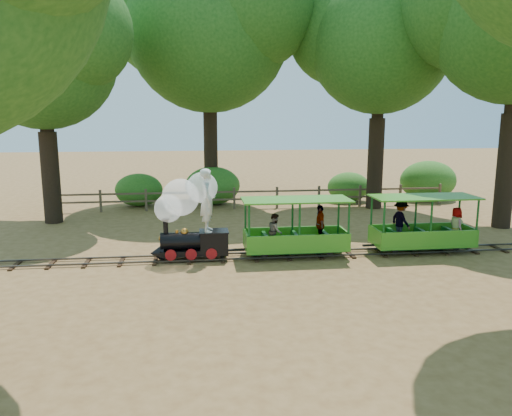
{
  "coord_description": "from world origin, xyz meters",
  "views": [
    {
      "loc": [
        -2.75,
        -14.63,
        4.36
      ],
      "look_at": [
        -0.9,
        0.5,
        1.46
      ],
      "focal_mm": 35.0,
      "sensor_mm": 36.0,
      "label": 1
    }
  ],
  "objects": [
    {
      "name": "locomotive",
      "position": [
        -2.97,
        0.05,
        1.56
      ],
      "size": [
        2.34,
        1.1,
        2.82
      ],
      "color": "black",
      "rests_on": "ground"
    },
    {
      "name": "oak_nc",
      "position": [
        -2.04,
        9.6,
        8.53
      ],
      "size": [
        9.46,
        8.33,
        11.93
      ],
      "color": "#2D2116",
      "rests_on": "ground"
    },
    {
      "name": "ground",
      "position": [
        0.0,
        0.0,
        0.0
      ],
      "size": [
        90.0,
        90.0,
        0.0
      ],
      "primitive_type": "plane",
      "color": "#A17745",
      "rests_on": "ground"
    },
    {
      "name": "shrub_west",
      "position": [
        -5.45,
        9.3,
        0.78
      ],
      "size": [
        2.25,
        1.73,
        1.55
      ],
      "primitive_type": "ellipsoid",
      "color": "#2D6B1E",
      "rests_on": "ground"
    },
    {
      "name": "oak_nw",
      "position": [
        -8.53,
        6.08,
        6.87
      ],
      "size": [
        7.19,
        6.33,
        9.47
      ],
      "color": "#2D2116",
      "rests_on": "ground"
    },
    {
      "name": "shrub_east",
      "position": [
        9.0,
        9.3,
        1.0
      ],
      "size": [
        2.88,
        2.21,
        1.99
      ],
      "primitive_type": "ellipsoid",
      "color": "#2D6B1E",
      "rests_on": "ground"
    },
    {
      "name": "shrub_mid_e",
      "position": [
        4.84,
        9.3,
        0.74
      ],
      "size": [
        2.13,
        1.63,
        1.47
      ],
      "primitive_type": "ellipsoid",
      "color": "#2D6B1E",
      "rests_on": "ground"
    },
    {
      "name": "shrub_mid_w",
      "position": [
        -1.94,
        9.3,
        0.92
      ],
      "size": [
        2.65,
        2.04,
        1.83
      ],
      "primitive_type": "ellipsoid",
      "color": "#2D6B1E",
      "rests_on": "ground"
    },
    {
      "name": "carriage_rear",
      "position": [
        4.31,
        0.06,
        0.78
      ],
      "size": [
        3.28,
        1.48,
        1.7
      ],
      "color": "#3E9520",
      "rests_on": "track"
    },
    {
      "name": "carriage_front",
      "position": [
        0.3,
        -0.01,
        0.74
      ],
      "size": [
        3.28,
        1.34,
        1.7
      ],
      "color": "#3E9520",
      "rests_on": "track"
    },
    {
      "name": "oak_ne",
      "position": [
        5.47,
        7.59,
        7.77
      ],
      "size": [
        7.89,
        6.94,
        10.61
      ],
      "color": "#2D2116",
      "rests_on": "ground"
    },
    {
      "name": "fence",
      "position": [
        0.0,
        8.0,
        0.58
      ],
      "size": [
        18.1,
        0.1,
        1.0
      ],
      "color": "brown",
      "rests_on": "ground"
    },
    {
      "name": "track",
      "position": [
        0.0,
        0.0,
        0.07
      ],
      "size": [
        22.0,
        1.0,
        0.1
      ],
      "color": "#3F3D3A",
      "rests_on": "ground"
    }
  ]
}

